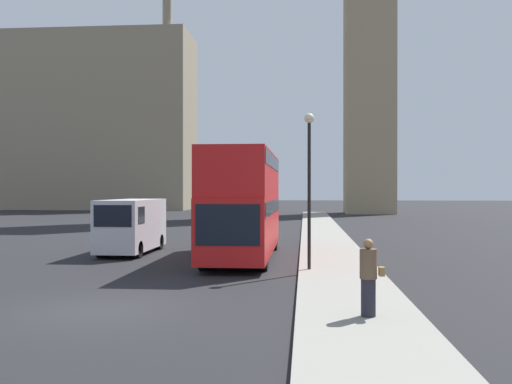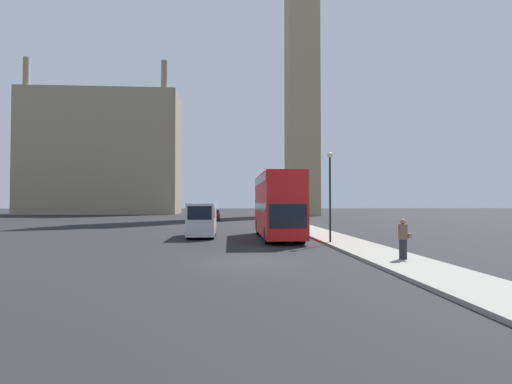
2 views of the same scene
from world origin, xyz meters
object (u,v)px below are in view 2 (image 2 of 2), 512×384
at_px(white_van, 202,219).
at_px(pedestrian, 403,239).
at_px(street_lamp, 330,183).
at_px(red_double_decker_bus, 277,203).
at_px(clock_tower, 302,38).
at_px(parked_sedan, 213,215).

distance_m(white_van, pedestrian, 16.34).
relative_size(pedestrian, street_lamp, 0.31).
relative_size(red_double_decker_bus, white_van, 1.93).
height_order(red_double_decker_bus, white_van, red_double_decker_bus).
relative_size(clock_tower, parked_sedan, 15.36).
xyz_separation_m(pedestrian, street_lamp, (-1.28, 7.57, 2.82)).
height_order(pedestrian, street_lamp, street_lamp).
distance_m(street_lamp, parked_sedan, 34.88).
distance_m(red_double_decker_bus, pedestrian, 12.49).
height_order(clock_tower, parked_sedan, clock_tower).
xyz_separation_m(clock_tower, white_van, (-16.33, -47.22, -33.74)).
distance_m(clock_tower, street_lamp, 61.93).
bearing_deg(clock_tower, pedestrian, -96.37).
bearing_deg(white_van, red_double_decker_bus, -15.49).
relative_size(white_van, street_lamp, 0.97).
distance_m(red_double_decker_bus, white_van, 5.83).
relative_size(red_double_decker_bus, parked_sedan, 2.37).
height_order(white_van, street_lamp, street_lamp).
distance_m(white_van, street_lamp, 10.35).
xyz_separation_m(pedestrian, parked_sedan, (-9.87, 41.24, -0.33)).
distance_m(clock_tower, pedestrian, 69.71).
bearing_deg(clock_tower, parked_sedan, -130.86).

